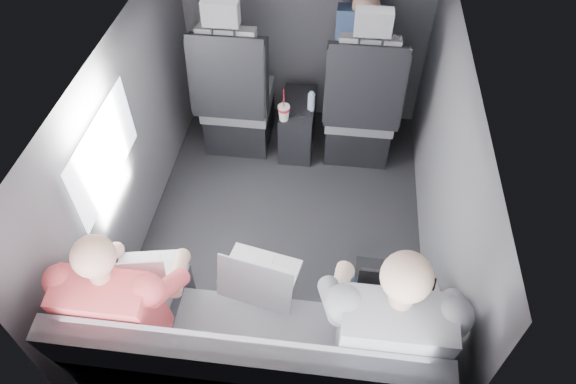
# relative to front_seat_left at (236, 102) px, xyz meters

# --- Properties ---
(floor) EXTENTS (2.60, 2.60, 0.00)m
(floor) POSITION_rel_front_seat_left_xyz_m (0.45, -0.84, -0.40)
(floor) COLOR black
(floor) RESTS_ON ground
(ceiling) EXTENTS (2.60, 2.60, 0.00)m
(ceiling) POSITION_rel_front_seat_left_xyz_m (0.45, -0.84, 0.95)
(ceiling) COLOR #B2B2AD
(ceiling) RESTS_ON panel_back
(panel_left) EXTENTS (0.02, 2.60, 1.35)m
(panel_left) POSITION_rel_front_seat_left_xyz_m (-0.45, -0.84, 0.27)
(panel_left) COLOR #56565B
(panel_left) RESTS_ON floor
(panel_right) EXTENTS (0.02, 2.60, 1.35)m
(panel_right) POSITION_rel_front_seat_left_xyz_m (1.35, -0.84, 0.27)
(panel_right) COLOR #56565B
(panel_right) RESTS_ON floor
(panel_front) EXTENTS (1.80, 0.02, 1.35)m
(panel_front) POSITION_rel_front_seat_left_xyz_m (0.45, 0.46, 0.27)
(panel_front) COLOR #56565B
(panel_front) RESTS_ON floor
(panel_back) EXTENTS (1.80, 0.02, 1.35)m
(panel_back) POSITION_rel_front_seat_left_xyz_m (0.45, -2.14, 0.27)
(panel_back) COLOR #56565B
(panel_back) RESTS_ON floor
(side_window) EXTENTS (0.02, 0.75, 0.42)m
(side_window) POSITION_rel_front_seat_left_xyz_m (-0.43, -1.14, 0.50)
(side_window) COLOR white
(side_window) RESTS_ON panel_left
(seatbelt) EXTENTS (0.35, 0.11, 0.59)m
(seatbelt) POSITION_rel_front_seat_left_xyz_m (0.90, -0.17, 0.40)
(seatbelt) COLOR black
(seatbelt) RESTS_ON front_seat_right
(front_seat_left) EXTENTS (0.52, 0.58, 1.26)m
(front_seat_left) POSITION_rel_front_seat_left_xyz_m (0.00, 0.00, 0.00)
(front_seat_left) COLOR black
(front_seat_left) RESTS_ON floor
(front_seat_right) EXTENTS (0.52, 0.58, 1.26)m
(front_seat_right) POSITION_rel_front_seat_left_xyz_m (0.90, 0.00, 0.00)
(front_seat_right) COLOR black
(front_seat_right) RESTS_ON floor
(center_console) EXTENTS (0.24, 0.48, 0.41)m
(center_console) POSITION_rel_front_seat_left_xyz_m (0.45, 0.04, -0.20)
(center_console) COLOR black
(center_console) RESTS_ON floor
(rear_bench) EXTENTS (1.60, 0.57, 0.92)m
(rear_bench) POSITION_rel_front_seat_left_xyz_m (0.45, -1.90, -0.09)
(rear_bench) COLOR slate
(rear_bench) RESTS_ON floor
(soda_cup) EXTENTS (0.08, 0.08, 0.25)m
(soda_cup) POSITION_rel_front_seat_left_xyz_m (0.37, -0.15, 0.06)
(soda_cup) COLOR white
(soda_cup) RESTS_ON center_console
(water_bottle) EXTENTS (0.05, 0.05, 0.15)m
(water_bottle) POSITION_rel_front_seat_left_xyz_m (0.55, -0.02, 0.07)
(water_bottle) COLOR #AFCDEE
(water_bottle) RESTS_ON center_console
(laptop_white) EXTENTS (0.34, 0.33, 0.23)m
(laptop_white) POSITION_rel_front_seat_left_xyz_m (-0.12, -1.67, 0.23)
(laptop_white) COLOR silver
(laptop_white) RESTS_ON passenger_rear_left
(laptop_silver) EXTENTS (0.40, 0.38, 0.25)m
(laptop_silver) POSITION_rel_front_seat_left_xyz_m (0.43, -1.62, 0.23)
(laptop_silver) COLOR silver
(laptop_silver) RESTS_ON rear_bench
(laptop_black) EXTENTS (0.34, 0.30, 0.24)m
(laptop_black) POSITION_rel_front_seat_left_xyz_m (1.06, -1.59, 0.23)
(laptop_black) COLOR black
(laptop_black) RESTS_ON passenger_rear_right
(passenger_rear_left) EXTENTS (0.48, 0.60, 1.19)m
(passenger_rear_left) POSITION_rel_front_seat_left_xyz_m (-0.13, -1.81, 0.22)
(passenger_rear_left) COLOR #36373C
(passenger_rear_left) RESTS_ON rear_bench
(passenger_rear_right) EXTENTS (0.53, 0.65, 1.27)m
(passenger_rear_right) POSITION_rel_front_seat_left_xyz_m (1.03, -1.81, 0.25)
(passenger_rear_right) COLOR navy
(passenger_rear_right) RESTS_ON rear_bench
(passenger_front_right) EXTENTS (0.37, 0.37, 0.72)m
(passenger_front_right) POSITION_rel_front_seat_left_xyz_m (0.86, 0.26, 0.34)
(passenger_front_right) COLOR navy
(passenger_front_right) RESTS_ON front_seat_right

